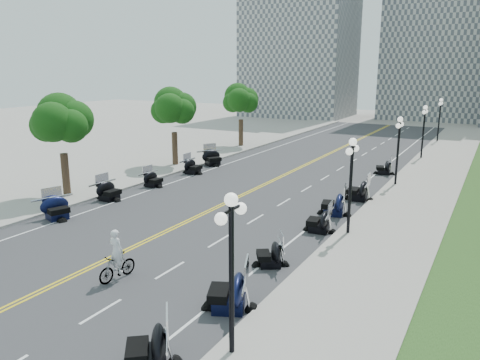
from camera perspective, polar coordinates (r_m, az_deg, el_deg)
The scene contains 48 objects.
ground at distance 25.43m, azimuth -8.76°, elevation -6.12°, with size 160.00×160.00×0.00m, color gray.
road at distance 33.50m, azimuth 1.75°, elevation -1.16°, with size 16.00×90.00×0.01m, color #333335.
centerline_yellow_a at distance 33.56m, azimuth 1.57°, elevation -1.12°, with size 0.12×90.00×0.00m, color yellow.
centerline_yellow_b at distance 33.45m, azimuth 1.94°, elevation -1.17°, with size 0.12×90.00×0.00m, color yellow.
edge_line_north at distance 31.18m, azimuth 12.25°, elevation -2.56°, with size 0.12×90.00×0.00m, color white.
edge_line_south at distance 36.80m, azimuth -7.12°, elevation 0.09°, with size 0.12×90.00×0.00m, color white.
lane_dash_4 at distance 18.02m, azimuth -16.56°, elevation -15.08°, with size 0.12×2.00×0.00m, color white.
lane_dash_5 at distance 20.67m, azimuth -8.53°, elevation -10.81°, with size 0.12×2.00×0.00m, color white.
lane_dash_6 at distance 23.69m, azimuth -2.58°, elevation -7.43°, with size 0.12×2.00×0.00m, color white.
lane_dash_7 at distance 26.98m, azimuth 1.90°, elevation -4.79°, with size 0.12×2.00×0.00m, color white.
lane_dash_8 at distance 30.43m, azimuth 5.37°, elevation -2.71°, with size 0.12×2.00×0.00m, color white.
lane_dash_9 at distance 34.01m, azimuth 8.11°, elevation -1.05°, with size 0.12×2.00×0.00m, color white.
lane_dash_10 at distance 37.67m, azimuth 10.32°, elevation 0.29°, with size 0.12×2.00×0.00m, color white.
lane_dash_11 at distance 41.39m, azimuth 12.13°, elevation 1.38°, with size 0.12×2.00×0.00m, color white.
lane_dash_12 at distance 45.16m, azimuth 13.65°, elevation 2.30°, with size 0.12×2.00×0.00m, color white.
lane_dash_13 at distance 48.97m, azimuth 14.93°, elevation 3.07°, with size 0.12×2.00×0.00m, color white.
lane_dash_14 at distance 52.80m, azimuth 16.03°, elevation 3.73°, with size 0.12×2.00×0.00m, color white.
lane_dash_15 at distance 56.66m, azimuth 16.98°, elevation 4.30°, with size 0.12×2.00×0.00m, color white.
lane_dash_16 at distance 60.54m, azimuth 17.81°, elevation 4.80°, with size 0.12×2.00×0.00m, color white.
lane_dash_17 at distance 64.43m, azimuth 18.54°, elevation 5.23°, with size 0.12×2.00×0.00m, color white.
lane_dash_18 at distance 68.33m, azimuth 19.19°, elevation 5.62°, with size 0.12×2.00×0.00m, color white.
lane_dash_19 at distance 72.25m, azimuth 19.77°, elevation 5.96°, with size 0.12×2.00×0.00m, color white.
sidewalk_north at distance 30.31m, azimuth 19.69°, elevation -3.40°, with size 5.00×90.00×0.15m, color #9E9991.
sidewalk_south at distance 39.30m, azimuth -11.96°, elevation 0.85°, with size 5.00×90.00×0.15m, color #9E9991.
distant_block_a at distance 87.35m, azimuth 7.31°, elevation 16.34°, with size 18.00×14.00×26.00m, color gray.
distant_block_b at distance 87.72m, azimuth 22.99°, elevation 16.72°, with size 16.00×12.00×30.00m, color gray.
street_lamp_1 at distance 13.80m, azimuth -1.05°, elevation -11.64°, with size 0.50×1.20×4.90m, color black, non-canonical shape.
street_lamp_2 at distance 24.36m, azimuth 13.31°, elevation -0.82°, with size 0.50×1.20×4.90m, color black, non-canonical shape.
street_lamp_3 at distance 35.84m, azimuth 18.68°, elevation 3.35°, with size 0.50×1.20×4.90m, color black, non-canonical shape.
street_lamp_4 at distance 47.57m, azimuth 21.44°, elevation 5.46°, with size 0.50×1.20×4.90m, color black, non-canonical shape.
street_lamp_5 at distance 59.42m, azimuth 23.11°, elevation 6.73°, with size 0.50×1.20×4.90m, color black, non-canonical shape.
tree_2 at distance 32.66m, azimuth -20.94°, elevation 6.06°, with size 4.80×4.80×9.20m, color #235619, non-canonical shape.
tree_3 at distance 41.34m, azimuth -8.08°, elevation 8.19°, with size 4.80×4.80×9.20m, color #235619, non-canonical shape.
tree_4 at distance 51.38m, azimuth 0.11°, elevation 9.32°, with size 4.80×4.80×9.20m, color #235619, non-canonical shape.
motorcycle_n_3 at distance 14.50m, azimuth -11.14°, elevation -19.15°, with size 1.99×1.99×1.40m, color black, non-canonical shape.
motorcycle_n_4 at distance 17.12m, azimuth -1.40°, elevation -13.20°, with size 2.22×2.22×1.55m, color black, non-canonical shape.
motorcycle_n_5 at distance 20.69m, azimuth 3.67°, elevation -8.83°, with size 1.76×1.76×1.23m, color black, non-canonical shape.
motorcycle_n_6 at distance 25.12m, azimuth 9.64°, elevation -4.79°, with size 1.92×1.92×1.34m, color black, non-canonical shape.
motorcycle_n_7 at distance 28.12m, azimuth 11.36°, elevation -2.72°, with size 2.14×2.14×1.50m, color black, non-canonical shape.
motorcycle_n_8 at distance 31.60m, azimuth 14.24°, elevation -1.08°, with size 2.14×2.14×1.50m, color black, non-canonical shape.
motorcycle_n_10 at distance 39.98m, azimuth 17.13°, elevation 1.58°, with size 1.82×1.82×1.28m, color black, non-canonical shape.
motorcycle_s_5 at distance 28.79m, azimuth -21.47°, elevation -3.08°, with size 2.06×2.06×1.44m, color black, non-canonical shape.
motorcycle_s_6 at distance 31.81m, azimuth -15.69°, elevation -1.16°, with size 2.00×2.00×1.40m, color black, non-canonical shape.
motorcycle_s_7 at distance 34.71m, azimuth -10.55°, elevation 0.18°, with size 1.78×1.78×1.24m, color black, non-canonical shape.
motorcycle_s_8 at distance 38.53m, azimuth -5.77°, elevation 1.75°, with size 1.95×1.95×1.36m, color black, non-canonical shape.
motorcycle_s_9 at distance 41.77m, azimuth -3.37°, elevation 2.83°, with size 2.18×2.18×1.53m, color black, non-canonical shape.
bicycle at distance 20.06m, azimuth -14.73°, elevation -10.20°, with size 0.52×1.84×1.11m, color #A51414.
cyclist_rider at distance 19.53m, azimuth -14.99°, elevation -6.27°, with size 0.66×0.43×1.81m, color silver.
Camera 1 is at (14.91, -18.79, 8.45)m, focal length 35.00 mm.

